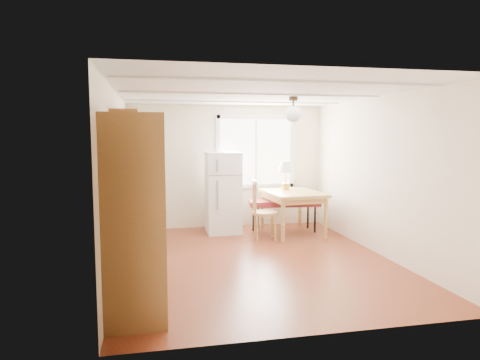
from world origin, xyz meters
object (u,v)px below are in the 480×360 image
object	(u,v)px
refrigerator	(223,193)
bench	(284,204)
dining_table	(292,197)
chair	(260,206)

from	to	relation	value
refrigerator	bench	distance (m)	1.21
bench	dining_table	xyz separation A→B (m)	(0.12, -0.15, 0.15)
dining_table	chair	bearing A→B (deg)	-159.09
refrigerator	chair	world-z (taller)	refrigerator
refrigerator	chair	xyz separation A→B (m)	(0.56, -0.69, -0.16)
dining_table	refrigerator	bearing A→B (deg)	161.26
bench	dining_table	size ratio (longest dim) A/B	1.03
refrigerator	chair	distance (m)	0.90
refrigerator	chair	bearing A→B (deg)	-50.71
chair	bench	bearing A→B (deg)	44.03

